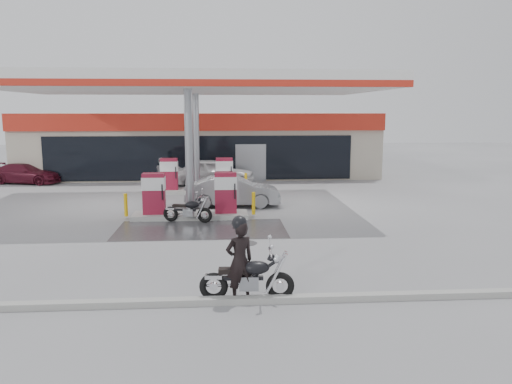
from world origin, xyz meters
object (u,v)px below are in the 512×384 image
main_motorcycle (249,279)px  parked_car_right (294,168)px  biker_main (240,261)px  pump_island_far (197,179)px  parked_motorcycle (188,211)px  sedan_white (213,172)px  hatchback_silver (233,191)px  pump_island_near (190,200)px  parked_car_left (26,173)px  attendant (162,173)px

main_motorcycle → parked_car_right: 21.20m
main_motorcycle → biker_main: bearing=-178.8°
pump_island_far → biker_main: bearing=-83.8°
parked_motorcycle → sedan_white: (0.84, 9.01, 0.33)m
hatchback_silver → parked_car_right: bearing=-22.4°
main_motorcycle → biker_main: size_ratio=1.18×
pump_island_far → sedan_white: bearing=69.7°
pump_island_near → main_motorcycle: size_ratio=2.41×
sedan_white → parked_car_left: (-10.81, 1.80, -0.19)m
parked_motorcycle → parked_car_right: 14.12m
hatchback_silver → pump_island_far: bearing=25.2°
main_motorcycle → hatchback_silver: bearing=92.9°
sedan_white → attendant: (-2.75, -0.70, 0.07)m
parked_car_left → parked_car_right: parked_car_left is taller
sedan_white → parked_car_left: 10.97m
parked_car_left → parked_car_right: (15.91, 2.00, -0.04)m
parked_motorcycle → sedan_white: bearing=98.3°
pump_island_far → sedan_white: pump_island_far is taller
attendant → biker_main: bearing=179.2°
parked_car_left → sedan_white: bearing=-86.2°
parked_motorcycle → attendant: bearing=116.6°
main_motorcycle → parked_car_right: bearing=81.4°
pump_island_far → hatchback_silver: pump_island_far is taller
pump_island_near → pump_island_far: bearing=90.0°
hatchback_silver → parked_car_right: (4.18, 9.80, -0.14)m
pump_island_near → parked_car_left: (-10.00, 10.00, -0.13)m
hatchback_silver → biker_main: bearing=-179.9°
attendant → parked_car_right: (7.84, 4.50, -0.29)m
parked_car_right → parked_car_left: bearing=75.2°
sedan_white → parked_car_left: size_ratio=1.13×
attendant → parked_car_left: bearing=59.7°
pump_island_near → hatchback_silver: pump_island_near is taller
main_motorcycle → sedan_white: size_ratio=0.47×
pump_island_near → pump_island_far: 6.00m
main_motorcycle → attendant: size_ratio=1.27×
pump_island_near → parked_motorcycle: 0.85m
pump_island_far → pump_island_near: bearing=-90.0°
biker_main → parked_motorcycle: (-1.63, 7.99, -0.47)m
pump_island_far → biker_main: (1.60, -14.79, 0.20)m
sedan_white → hatchback_silver: (0.91, -6.00, -0.09)m
pump_island_near → biker_main: 8.94m
biker_main → hatchback_silver: bearing=-114.3°
sedan_white → pump_island_far: bearing=159.5°
pump_island_near → parked_car_left: size_ratio=1.28×
pump_island_far → parked_car_left: (-10.00, 4.00, -0.13)m
biker_main → hatchback_silver: biker_main is taller
pump_island_near → hatchback_silver: (1.73, 2.20, -0.03)m
main_motorcycle → parked_car_left: size_ratio=0.53×
pump_island_far → main_motorcycle: (1.80, -14.80, -0.22)m
attendant → hatchback_silver: 6.44m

